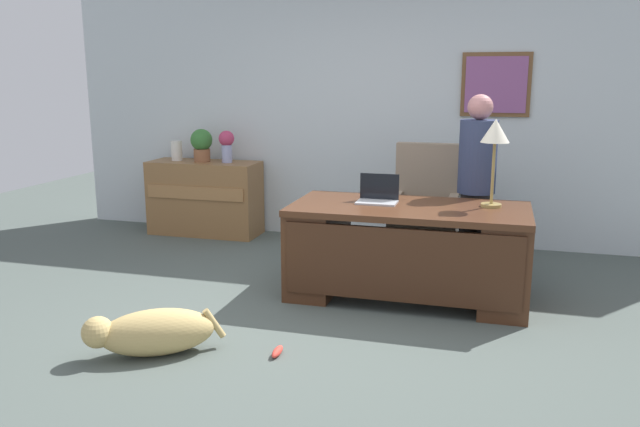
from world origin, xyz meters
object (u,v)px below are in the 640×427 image
at_px(armchair, 425,213).
at_px(vase_with_flowers, 227,144).
at_px(potted_plant, 202,144).
at_px(dog_toy_bone, 277,352).
at_px(desk_lamp, 495,137).
at_px(desk, 408,248).
at_px(person_standing, 476,186).
at_px(laptop, 378,195).
at_px(credenza, 205,198).
at_px(vase_empty, 177,151).
at_px(dog_lying, 152,332).

bearing_deg(armchair, vase_with_flowers, 166.24).
relative_size(potted_plant, dog_toy_bone, 2.16).
xyz_separation_m(armchair, desk_lamp, (0.60, -0.79, 0.79)).
height_order(desk, person_standing, person_standing).
height_order(armchair, laptop, armchair).
height_order(credenza, person_standing, person_standing).
bearing_deg(vase_empty, desk, -28.16).
height_order(person_standing, dog_toy_bone, person_standing).
bearing_deg(desk, armchair, 88.73).
distance_m(person_standing, dog_lying, 2.96).
distance_m(credenza, potted_plant, 0.61).
distance_m(desk, dog_lying, 2.09).
relative_size(vase_with_flowers, vase_empty, 1.58).
xyz_separation_m(desk, person_standing, (0.48, 0.66, 0.41)).
bearing_deg(potted_plant, dog_lying, -70.04).
bearing_deg(credenza, dog_lying, -70.33).
bearing_deg(dog_toy_bone, desk_lamp, 49.73).
bearing_deg(vase_with_flowers, laptop, -35.76).
height_order(credenza, potted_plant, potted_plant).
xyz_separation_m(credenza, person_standing, (2.98, -0.85, 0.41)).
distance_m(armchair, vase_with_flowers, 2.36).
bearing_deg(potted_plant, person_standing, -15.87).
distance_m(credenza, armchair, 2.57).
xyz_separation_m(dog_lying, potted_plant, (-1.10, 3.03, 0.86)).
distance_m(laptop, desk_lamp, 1.01).
relative_size(armchair, dog_lying, 1.43).
distance_m(dog_lying, potted_plant, 3.34).
bearing_deg(person_standing, dog_lying, -130.99).
xyz_separation_m(person_standing, dog_toy_bone, (-1.12, -1.97, -0.80)).
bearing_deg(dog_lying, vase_empty, 114.95).
bearing_deg(vase_with_flowers, desk_lamp, -25.28).
bearing_deg(person_standing, desk_lamp, -74.33).
xyz_separation_m(desk, dog_toy_bone, (-0.64, -1.31, -0.38)).
bearing_deg(laptop, credenza, 147.86).
bearing_deg(credenza, potted_plant, 175.85).
distance_m(desk, person_standing, 0.92).
distance_m(laptop, vase_empty, 2.91).
height_order(armchair, vase_with_flowers, vase_with_flowers).
bearing_deg(desk_lamp, laptop, -175.95).
xyz_separation_m(armchair, vase_with_flowers, (-2.23, 0.55, 0.53)).
relative_size(person_standing, vase_empty, 7.26).
bearing_deg(armchair, desk, -91.27).
height_order(desk, vase_empty, vase_empty).
bearing_deg(dog_toy_bone, laptop, 75.41).
bearing_deg(laptop, potted_plant, 148.04).
distance_m(dog_lying, vase_empty, 3.43).
bearing_deg(person_standing, armchair, 146.65).
height_order(person_standing, laptop, person_standing).
relative_size(credenza, vase_empty, 5.58).
bearing_deg(laptop, desk_lamp, 4.05).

